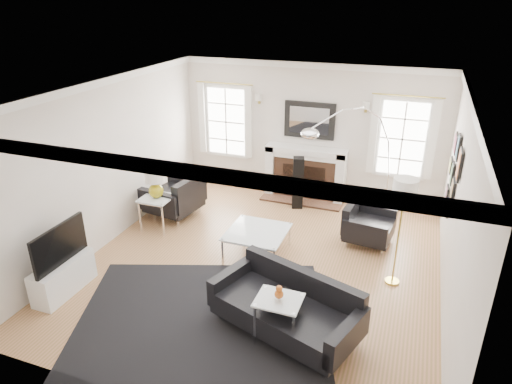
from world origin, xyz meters
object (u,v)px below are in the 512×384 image
at_px(sofa, 288,308).
at_px(armchair_left, 176,198).
at_px(fireplace, 305,174).
at_px(gourd_lamp, 155,181).
at_px(arc_floor_lamp, 351,159).
at_px(armchair_right, 366,225).
at_px(coffee_table, 257,233).

bearing_deg(sofa, armchair_left, 140.65).
xyz_separation_m(fireplace, gourd_lamp, (-2.20, -2.28, 0.40)).
bearing_deg(gourd_lamp, fireplace, 45.99).
bearing_deg(arc_floor_lamp, sofa, -92.91).
xyz_separation_m(gourd_lamp, arc_floor_lamp, (3.23, 1.57, 0.29)).
xyz_separation_m(fireplace, armchair_left, (-2.13, -1.71, -0.16)).
height_order(fireplace, arc_floor_lamp, arc_floor_lamp).
xyz_separation_m(armchair_left, armchair_right, (3.62, 0.20, -0.05)).
xyz_separation_m(coffee_table, arc_floor_lamp, (1.19, 1.81, 0.84)).
bearing_deg(arc_floor_lamp, fireplace, 145.25).
bearing_deg(armchair_right, fireplace, 134.67).
distance_m(sofa, armchair_right, 2.72).
relative_size(armchair_left, armchair_right, 1.20).
distance_m(armchair_left, gourd_lamp, 0.80).
height_order(armchair_left, coffee_table, armchair_left).
height_order(armchair_left, armchair_right, armchair_left).
bearing_deg(armchair_right, sofa, -103.55).
distance_m(fireplace, armchair_left, 2.74).
distance_m(sofa, arc_floor_lamp, 3.56).
bearing_deg(armchair_right, arc_floor_lamp, 120.23).
bearing_deg(armchair_left, coffee_table, -22.42).
height_order(fireplace, sofa, fireplace).
distance_m(fireplace, gourd_lamp, 3.19).
bearing_deg(fireplace, armchair_right, -45.33).
distance_m(fireplace, armchair_right, 2.13).
bearing_deg(coffee_table, armchair_left, 157.58).
relative_size(sofa, coffee_table, 2.19).
xyz_separation_m(fireplace, coffee_table, (-0.16, -2.52, -0.15)).
relative_size(armchair_left, gourd_lamp, 2.01).
bearing_deg(fireplace, coffee_table, -93.68).
height_order(armchair_right, coffee_table, armchair_right).
height_order(coffee_table, gourd_lamp, gourd_lamp).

